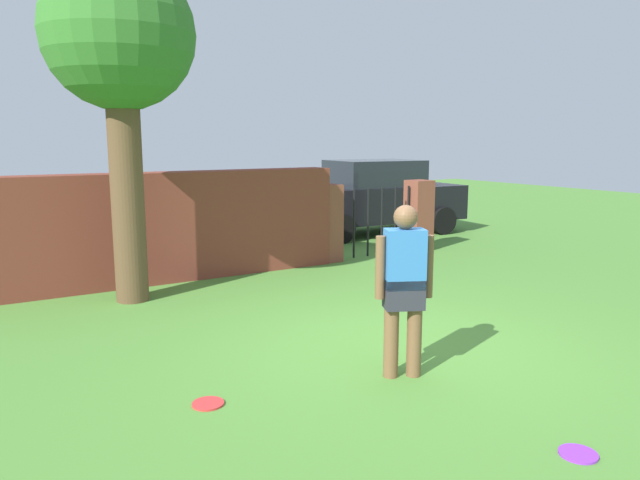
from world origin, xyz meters
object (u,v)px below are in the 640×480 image
(car, at_px, (374,197))
(frisbee_purple, at_px, (578,454))
(person, at_px, (404,283))
(frisbee_red, at_px, (208,404))
(tree, at_px, (119,45))

(car, bearing_deg, frisbee_purple, 66.09)
(person, xyz_separation_m, frisbee_red, (-1.79, 0.36, -0.89))
(tree, distance_m, car, 7.53)
(person, bearing_deg, tree, -44.79)
(tree, height_order, person, tree)
(frisbee_red, bearing_deg, tree, 85.46)
(tree, bearing_deg, frisbee_red, -94.54)
(tree, xyz_separation_m, frisbee_purple, (1.66, -5.80, -3.40))
(frisbee_purple, bearing_deg, frisbee_red, 132.53)
(person, height_order, frisbee_purple, person)
(frisbee_red, bearing_deg, person, -11.24)
(frisbee_purple, bearing_deg, tree, 105.96)
(tree, height_order, car, tree)
(car, xyz_separation_m, frisbee_purple, (-4.72, -8.90, -0.85))
(person, bearing_deg, frisbee_red, 13.58)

